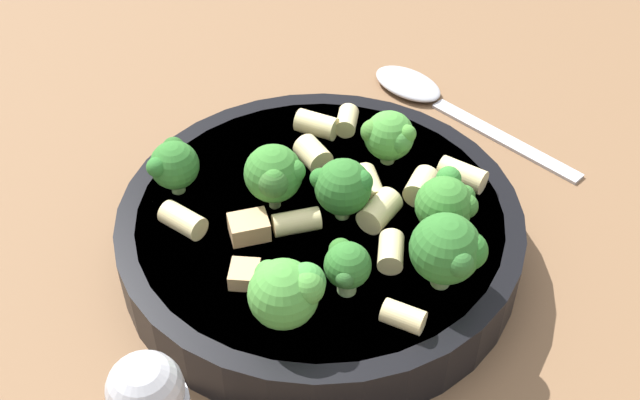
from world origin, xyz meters
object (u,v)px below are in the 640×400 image
rigatoni_10 (349,121)px  broccoli_floret_1 (172,167)px  broccoli_floret_5 (290,292)px  rigatoni_4 (422,186)px  rigatoni_8 (379,213)px  broccoli_floret_3 (447,199)px  rigatoni_5 (403,316)px  rigatoni_1 (183,220)px  rigatoni_9 (316,125)px  rigatoni_3 (369,186)px  broccoli_floret_2 (344,185)px  broccoli_floret_7 (275,175)px  chicken_chunk_0 (249,227)px  rigatoni_6 (462,175)px  broccoli_floret_0 (449,250)px  chicken_chunk_1 (245,274)px  rigatoni_7 (391,252)px  spoon (432,97)px  broccoli_floret_6 (389,136)px  broccoli_floret_4 (347,265)px  pasta_bowl (320,230)px  rigatoni_0 (313,154)px  rigatoni_2 (297,222)px

rigatoni_10 → broccoli_floret_1: bearing=-136.9°
broccoli_floret_5 → rigatoni_4: 0.13m
rigatoni_8 → rigatoni_10: rigatoni_8 is taller
broccoli_floret_3 → rigatoni_4: broccoli_floret_3 is taller
rigatoni_5 → rigatoni_1: bearing=162.6°
rigatoni_9 → rigatoni_3: bearing=-50.2°
rigatoni_3 → broccoli_floret_2: bearing=-121.1°
broccoli_floret_1 → broccoli_floret_5: 0.13m
broccoli_floret_7 → chicken_chunk_0: size_ratio=1.91×
rigatoni_6 → broccoli_floret_0: bearing=-91.2°
rigatoni_1 → rigatoni_9: rigatoni_9 is taller
broccoli_floret_7 → chicken_chunk_1: bearing=-91.7°
rigatoni_7 → spoon: 0.22m
broccoli_floret_2 → rigatoni_8: (0.02, -0.00, -0.02)m
broccoli_floret_0 → broccoli_floret_6: broccoli_floret_0 is taller
rigatoni_10 → chicken_chunk_0: size_ratio=0.94×
broccoli_floret_4 → rigatoni_5: (0.03, -0.02, -0.01)m
broccoli_floret_3 → rigatoni_5: bearing=-99.3°
broccoli_floret_7 → pasta_bowl: bearing=3.6°
rigatoni_0 → broccoli_floret_2: bearing=-56.1°
broccoli_floret_4 → rigatoni_5: bearing=-26.9°
chicken_chunk_1 → rigatoni_1: bearing=146.6°
broccoli_floret_0 → chicken_chunk_0: size_ratio=2.07×
rigatoni_9 → broccoli_floret_2: bearing=-65.9°
rigatoni_3 → rigatoni_4: size_ratio=1.26×
chicken_chunk_1 → rigatoni_4: bearing=46.0°
rigatoni_2 → rigatoni_7: bearing=-11.9°
rigatoni_10 → rigatoni_6: bearing=-26.7°
broccoli_floret_2 → rigatoni_8: 0.03m
broccoli_floret_7 → chicken_chunk_1: (-0.00, -0.06, -0.02)m
rigatoni_0 → chicken_chunk_1: (-0.01, -0.11, -0.00)m
broccoli_floret_2 → broccoli_floret_7: size_ratio=0.93×
rigatoni_3 → rigatoni_10: size_ratio=1.29×
broccoli_floret_0 → chicken_chunk_1: (-0.11, -0.02, -0.02)m
rigatoni_0 → chicken_chunk_0: (-0.02, -0.07, -0.00)m
broccoli_floret_2 → broccoli_floret_4: 0.06m
broccoli_floret_4 → rigatoni_10: 0.15m
broccoli_floret_2 → rigatoni_9: broccoli_floret_2 is taller
broccoli_floret_1 → broccoli_floret_2: broccoli_floret_2 is taller
broccoli_floret_3 → rigatoni_9: size_ratio=1.38×
broccoli_floret_7 → chicken_chunk_0: broccoli_floret_7 is taller
broccoli_floret_1 → chicken_chunk_0: size_ratio=1.57×
broccoli_floret_4 → broccoli_floret_0: bearing=16.6°
broccoli_floret_5 → rigatoni_4: bearing=64.2°
rigatoni_0 → rigatoni_4: size_ratio=1.02×
chicken_chunk_1 → rigatoni_9: bearing=85.8°
broccoli_floret_5 → rigatoni_6: bearing=59.1°
rigatoni_9 → broccoli_floret_3: bearing=-36.4°
rigatoni_4 → broccoli_floret_7: bearing=-161.2°
rigatoni_2 → rigatoni_8: rigatoni_8 is taller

